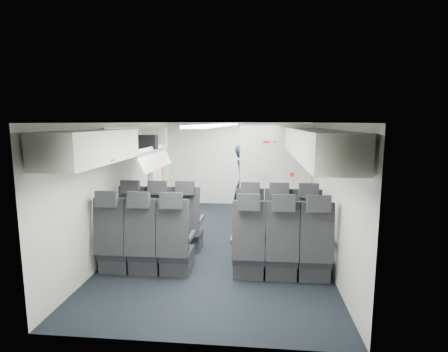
% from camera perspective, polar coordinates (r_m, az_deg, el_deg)
% --- Properties ---
extents(cabin_shell, '(3.41, 6.01, 2.16)m').
position_cam_1_polar(cabin_shell, '(6.22, -0.35, -0.80)').
color(cabin_shell, black).
rests_on(cabin_shell, ground).
extents(seat_row_front, '(3.33, 0.56, 1.24)m').
position_cam_1_polar(seat_row_front, '(5.87, -0.88, -8.62)').
color(seat_row_front, black).
rests_on(seat_row_front, cabin_shell).
extents(seat_row_mid, '(3.33, 0.56, 1.24)m').
position_cam_1_polar(seat_row_mid, '(5.02, -2.04, -11.68)').
color(seat_row_mid, black).
rests_on(seat_row_mid, cabin_shell).
extents(overhead_bin_left_rear, '(0.53, 1.80, 0.40)m').
position_cam_1_polar(overhead_bin_left_rear, '(4.58, -20.81, 4.47)').
color(overhead_bin_left_rear, white).
rests_on(overhead_bin_left_rear, cabin_shell).
extents(overhead_bin_left_front_open, '(0.64, 1.70, 0.72)m').
position_cam_1_polar(overhead_bin_left_front_open, '(6.22, -13.99, 4.64)').
color(overhead_bin_left_front_open, '#9E9E93').
rests_on(overhead_bin_left_front_open, cabin_shell).
extents(overhead_bin_right_rear, '(0.53, 1.80, 0.40)m').
position_cam_1_polar(overhead_bin_right_rear, '(4.18, 16.22, 4.34)').
color(overhead_bin_right_rear, white).
rests_on(overhead_bin_right_rear, cabin_shell).
extents(overhead_bin_right_front, '(0.53, 1.70, 0.40)m').
position_cam_1_polar(overhead_bin_right_front, '(5.91, 13.09, 5.66)').
color(overhead_bin_right_front, white).
rests_on(overhead_bin_right_front, cabin_shell).
extents(bulkhead_partition, '(1.40, 0.15, 2.13)m').
position_cam_1_polar(bulkhead_partition, '(6.99, 8.34, -0.22)').
color(bulkhead_partition, silver).
rests_on(bulkhead_partition, cabin_shell).
extents(galley_unit, '(0.85, 0.52, 1.90)m').
position_cam_1_polar(galley_unit, '(8.91, 7.53, 0.91)').
color(galley_unit, '#939399').
rests_on(galley_unit, cabin_shell).
extents(boarding_door, '(0.12, 1.27, 1.86)m').
position_cam_1_polar(boarding_door, '(8.07, -10.87, 0.04)').
color(boarding_door, silver).
rests_on(boarding_door, cabin_shell).
extents(flight_attendant, '(0.55, 0.70, 1.67)m').
position_cam_1_polar(flight_attendant, '(7.79, 3.22, -1.00)').
color(flight_attendant, black).
rests_on(flight_attendant, ground).
extents(carry_on_bag, '(0.44, 0.33, 0.25)m').
position_cam_1_polar(carry_on_bag, '(6.44, -12.74, 5.44)').
color(carry_on_bag, black).
rests_on(carry_on_bag, overhead_bin_left_front_open).
extents(papers, '(0.19, 0.02, 0.13)m').
position_cam_1_polar(papers, '(7.70, 4.64, 0.77)').
color(papers, white).
rests_on(papers, flight_attendant).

